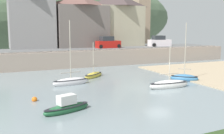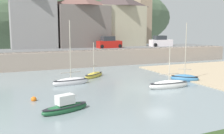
{
  "view_description": "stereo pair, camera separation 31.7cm",
  "coord_description": "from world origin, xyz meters",
  "px_view_note": "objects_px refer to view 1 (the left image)",
  "views": [
    {
      "loc": [
        -14.55,
        -21.75,
        5.92
      ],
      "look_at": [
        -3.04,
        4.36,
        1.7
      ],
      "focal_mm": 43.52,
      "sensor_mm": 36.0,
      "label": 1
    },
    {
      "loc": [
        -14.25,
        -21.88,
        5.92
      ],
      "look_at": [
        -3.04,
        4.36,
        1.7
      ],
      "focal_mm": 43.52,
      "sensor_mm": 36.0,
      "label": 2
    }
  ],
  "objects_px": {
    "fishing_boat_green": "(67,107)",
    "parked_car_near_slipway": "(108,43)",
    "motorboat_with_cabin": "(169,85)",
    "mooring_buoy": "(35,99)",
    "sailboat_far_left": "(184,78)",
    "waterfront_building_centre": "(81,21)",
    "rowboat_small_beached": "(94,75)",
    "parked_car_by_wall": "(159,42)",
    "waterfront_building_right": "(119,20)",
    "waterfront_building_left": "(31,16)",
    "church_with_spire": "(141,6)",
    "dinghy_open_wooden": "(71,81)"
  },
  "relations": [
    {
      "from": "mooring_buoy",
      "to": "parked_car_near_slipway",
      "type": "bearing_deg",
      "value": 53.66
    },
    {
      "from": "dinghy_open_wooden",
      "to": "rowboat_small_beached",
      "type": "bearing_deg",
      "value": 32.87
    },
    {
      "from": "waterfront_building_left",
      "to": "mooring_buoy",
      "type": "height_order",
      "value": "waterfront_building_left"
    },
    {
      "from": "motorboat_with_cabin",
      "to": "rowboat_small_beached",
      "type": "distance_m",
      "value": 9.66
    },
    {
      "from": "waterfront_building_right",
      "to": "motorboat_with_cabin",
      "type": "distance_m",
      "value": 27.07
    },
    {
      "from": "parked_car_near_slipway",
      "to": "parked_car_by_wall",
      "type": "distance_m",
      "value": 10.33
    },
    {
      "from": "dinghy_open_wooden",
      "to": "fishing_boat_green",
      "type": "height_order",
      "value": "dinghy_open_wooden"
    },
    {
      "from": "fishing_boat_green",
      "to": "waterfront_building_centre",
      "type": "bearing_deg",
      "value": 52.92
    },
    {
      "from": "waterfront_building_right",
      "to": "dinghy_open_wooden",
      "type": "height_order",
      "value": "waterfront_building_right"
    },
    {
      "from": "waterfront_building_right",
      "to": "parked_car_by_wall",
      "type": "distance_m",
      "value": 8.7
    },
    {
      "from": "waterfront_building_centre",
      "to": "parked_car_near_slipway",
      "type": "height_order",
      "value": "waterfront_building_centre"
    },
    {
      "from": "waterfront_building_centre",
      "to": "rowboat_small_beached",
      "type": "relative_size",
      "value": 2.15
    },
    {
      "from": "waterfront_building_centre",
      "to": "mooring_buoy",
      "type": "relative_size",
      "value": 20.73
    },
    {
      "from": "sailboat_far_left",
      "to": "parked_car_near_slipway",
      "type": "relative_size",
      "value": 1.59
    },
    {
      "from": "waterfront_building_centre",
      "to": "fishing_boat_green",
      "type": "height_order",
      "value": "waterfront_building_centre"
    },
    {
      "from": "dinghy_open_wooden",
      "to": "fishing_boat_green",
      "type": "relative_size",
      "value": 1.8
    },
    {
      "from": "motorboat_with_cabin",
      "to": "mooring_buoy",
      "type": "xyz_separation_m",
      "value": [
        -12.79,
        0.36,
        -0.18
      ]
    },
    {
      "from": "sailboat_far_left",
      "to": "parked_car_near_slipway",
      "type": "distance_m",
      "value": 18.77
    },
    {
      "from": "waterfront_building_left",
      "to": "church_with_spire",
      "type": "xyz_separation_m",
      "value": [
        23.1,
        4.0,
        2.66
      ]
    },
    {
      "from": "rowboat_small_beached",
      "to": "fishing_boat_green",
      "type": "bearing_deg",
      "value": -157.55
    },
    {
      "from": "motorboat_with_cabin",
      "to": "rowboat_small_beached",
      "type": "xyz_separation_m",
      "value": [
        -4.84,
        8.36,
        -0.06
      ]
    },
    {
      "from": "church_with_spire",
      "to": "parked_car_near_slipway",
      "type": "bearing_deg",
      "value": -143.1
    },
    {
      "from": "waterfront_building_right",
      "to": "mooring_buoy",
      "type": "distance_m",
      "value": 32.33
    },
    {
      "from": "waterfront_building_centre",
      "to": "waterfront_building_right",
      "type": "height_order",
      "value": "waterfront_building_right"
    },
    {
      "from": "fishing_boat_green",
      "to": "mooring_buoy",
      "type": "height_order",
      "value": "fishing_boat_green"
    },
    {
      "from": "church_with_spire",
      "to": "parked_car_by_wall",
      "type": "distance_m",
      "value": 11.13
    },
    {
      "from": "rowboat_small_beached",
      "to": "parked_car_by_wall",
      "type": "bearing_deg",
      "value": -3.95
    },
    {
      "from": "waterfront_building_left",
      "to": "rowboat_small_beached",
      "type": "relative_size",
      "value": 2.41
    },
    {
      "from": "church_with_spire",
      "to": "sailboat_far_left",
      "type": "xyz_separation_m",
      "value": [
        -9.88,
        -26.99,
        -10.0
      ]
    },
    {
      "from": "parked_car_near_slipway",
      "to": "sailboat_far_left",
      "type": "bearing_deg",
      "value": -87.27
    },
    {
      "from": "waterfront_building_centre",
      "to": "waterfront_building_right",
      "type": "bearing_deg",
      "value": -0.0
    },
    {
      "from": "waterfront_building_right",
      "to": "mooring_buoy",
      "type": "height_order",
      "value": "waterfront_building_right"
    },
    {
      "from": "rowboat_small_beached",
      "to": "parked_car_by_wall",
      "type": "xyz_separation_m",
      "value": [
        17.47,
        12.5,
        2.95
      ]
    },
    {
      "from": "fishing_boat_green",
      "to": "parked_car_by_wall",
      "type": "relative_size",
      "value": 0.89
    },
    {
      "from": "waterfront_building_left",
      "to": "waterfront_building_centre",
      "type": "xyz_separation_m",
      "value": [
        8.44,
        0.0,
        -0.73
      ]
    },
    {
      "from": "waterfront_building_right",
      "to": "parked_car_by_wall",
      "type": "xyz_separation_m",
      "value": [
        6.23,
        -4.5,
        -4.07
      ]
    },
    {
      "from": "waterfront_building_centre",
      "to": "mooring_buoy",
      "type": "distance_m",
      "value": 28.46
    },
    {
      "from": "waterfront_building_centre",
      "to": "fishing_boat_green",
      "type": "distance_m",
      "value": 31.21
    },
    {
      "from": "mooring_buoy",
      "to": "sailboat_far_left",
      "type": "bearing_deg",
      "value": 6.96
    },
    {
      "from": "waterfront_building_left",
      "to": "church_with_spire",
      "type": "distance_m",
      "value": 23.59
    },
    {
      "from": "church_with_spire",
      "to": "motorboat_with_cabin",
      "type": "bearing_deg",
      "value": -114.88
    },
    {
      "from": "waterfront_building_left",
      "to": "sailboat_far_left",
      "type": "xyz_separation_m",
      "value": [
        13.22,
        -22.99,
        -7.34
      ]
    },
    {
      "from": "motorboat_with_cabin",
      "to": "parked_car_by_wall",
      "type": "xyz_separation_m",
      "value": [
        12.63,
        20.87,
        2.89
      ]
    },
    {
      "from": "church_with_spire",
      "to": "fishing_boat_green",
      "type": "bearing_deg",
      "value": -127.02
    },
    {
      "from": "fishing_boat_green",
      "to": "parked_car_near_slipway",
      "type": "xyz_separation_m",
      "value": [
        13.41,
        24.29,
        2.87
      ]
    },
    {
      "from": "waterfront_building_centre",
      "to": "church_with_spire",
      "type": "bearing_deg",
      "value": 15.26
    },
    {
      "from": "waterfront_building_right",
      "to": "sailboat_far_left",
      "type": "xyz_separation_m",
      "value": [
        -2.66,
        -22.99,
        -6.96
      ]
    },
    {
      "from": "waterfront_building_centre",
      "to": "rowboat_small_beached",
      "type": "distance_m",
      "value": 18.66
    },
    {
      "from": "waterfront_building_right",
      "to": "waterfront_building_left",
      "type": "bearing_deg",
      "value": 180.0
    },
    {
      "from": "waterfront_building_right",
      "to": "parked_car_near_slipway",
      "type": "bearing_deg",
      "value": -132.37
    }
  ]
}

